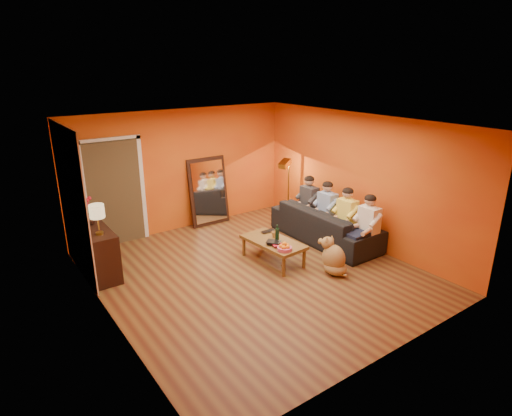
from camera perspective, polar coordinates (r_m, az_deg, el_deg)
room_shell at (r=7.36m, az=-1.64°, el=1.43°), size 5.00×5.50×2.60m
white_accent at (r=7.68m, az=-23.27°, el=0.61°), size 0.02×1.90×2.58m
doorway_recess at (r=8.98m, az=-18.56°, el=2.02°), size 1.06×0.30×2.10m
door_jamb_left at (r=8.74m, az=-21.86°, el=1.16°), size 0.08×0.06×2.20m
door_jamb_right at (r=9.04m, az=-14.90°, el=2.48°), size 0.08×0.06×2.20m
door_header at (r=8.64m, az=-19.05°, el=8.63°), size 1.22×0.06×0.08m
mirror_frame at (r=9.64m, az=-6.38°, el=2.22°), size 0.92×0.27×1.51m
mirror_glass at (r=9.61m, az=-6.26°, el=2.17°), size 0.78×0.21×1.35m
sideboard at (r=7.85m, az=-20.38°, el=-5.50°), size 0.44×1.18×0.85m
table_lamp at (r=7.33m, az=-20.34°, el=-1.47°), size 0.24×0.24×0.51m
sofa at (r=8.88m, az=9.21°, el=-2.16°), size 2.42×0.95×0.71m
coffee_table at (r=7.91m, az=2.28°, el=-5.76°), size 0.71×1.27×0.42m
floor_lamp at (r=9.75m, az=4.33°, el=2.23°), size 0.36×0.33×1.44m
dog at (r=7.56m, az=10.34°, el=-6.23°), size 0.57×0.67×0.67m
person_far_left at (r=8.25m, az=14.78°, el=-2.31°), size 0.70×0.44×1.22m
person_mid_left at (r=8.59m, az=12.00°, el=-1.25°), size 0.70×0.44×1.22m
person_mid_right at (r=8.94m, az=9.44°, el=-0.27°), size 0.70×0.44×1.22m
person_far_right at (r=9.32m, az=7.08°, el=0.64°), size 0.70×0.44×1.22m
fruit_bowl at (r=7.41m, az=3.82°, el=-5.08°), size 0.26×0.26×0.16m
wine_bottle at (r=7.76m, az=2.84°, el=-3.34°), size 0.07×0.07×0.31m
tumbler at (r=7.96m, az=2.47°, el=-3.54°), size 0.11×0.11×0.10m
laptop at (r=8.18m, az=1.81°, el=-3.21°), size 0.29×0.19×0.02m
book_lower at (r=7.57m, az=2.15°, el=-5.07°), size 0.26×0.31×0.03m
book_mid at (r=7.58m, az=2.16°, el=-4.88°), size 0.24×0.28×0.02m
book_upper at (r=7.55m, az=2.20°, el=-4.80°), size 0.30×0.31×0.02m
vase at (r=7.88m, az=-21.31°, el=-1.37°), size 0.19×0.19×0.20m
flowers at (r=7.80m, az=-21.55°, el=0.52°), size 0.17×0.17×0.51m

